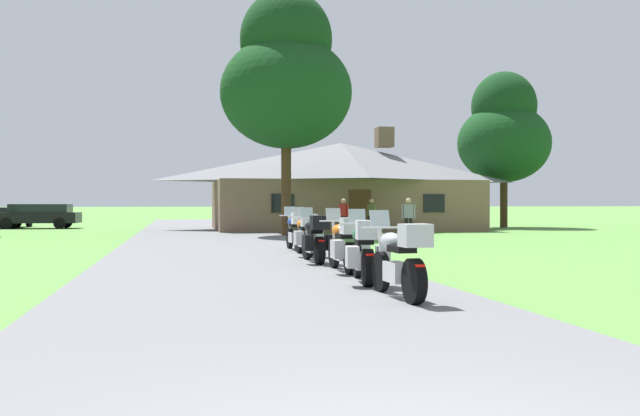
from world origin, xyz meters
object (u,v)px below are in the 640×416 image
motorcycle_silver_nearest_to_camera (400,261)px  tree_right_of_lodge (504,132)px  motorcycle_orange_third_in_row (345,245)px  motorcycle_orange_fifth_in_row (306,235)px  motorcycle_blue_farthest_in_row (295,232)px  bystander_red_shirt_beside_signpost (343,215)px  parked_navy_sedan_far_left (7,217)px  motorcycle_black_fourth_in_row (315,239)px  parked_black_suv_far_left (38,215)px  bystander_olive_shirt_near_lodge (371,214)px  bystander_gray_shirt_by_tree (408,216)px  tree_by_lodge_front (286,77)px  motorcycle_green_second_in_row (364,252)px

motorcycle_silver_nearest_to_camera → tree_right_of_lodge: 33.90m
motorcycle_orange_third_in_row → tree_right_of_lodge: bearing=57.4°
motorcycle_orange_fifth_in_row → motorcycle_blue_farthest_in_row: size_ratio=1.00×
bystander_red_shirt_beside_signpost → parked_navy_sedan_far_left: bearing=-167.9°
motorcycle_blue_farthest_in_row → bystander_red_shirt_beside_signpost: bearing=68.2°
motorcycle_black_fourth_in_row → bystander_red_shirt_beside_signpost: bearing=73.2°
motorcycle_black_fourth_in_row → tree_right_of_lodge: tree_right_of_lodge is taller
parked_black_suv_far_left → motorcycle_blue_farthest_in_row: bearing=-148.9°
bystander_olive_shirt_near_lodge → bystander_gray_shirt_by_tree: size_ratio=1.00×
motorcycle_orange_fifth_in_row → bystander_red_shirt_beside_signpost: 13.66m
motorcycle_orange_fifth_in_row → tree_by_lodge_front: 13.91m
motorcycle_silver_nearest_to_camera → tree_by_lodge_front: (1.41, 20.96, 6.37)m
motorcycle_orange_fifth_in_row → motorcycle_black_fourth_in_row: bearing=-94.6°
motorcycle_silver_nearest_to_camera → parked_black_suv_far_left: size_ratio=0.44×
motorcycle_green_second_in_row → motorcycle_orange_third_in_row: size_ratio=1.00×
bystander_olive_shirt_near_lodge → parked_black_suv_far_left: 19.81m
motorcycle_black_fourth_in_row → parked_navy_sedan_far_left: motorcycle_black_fourth_in_row is taller
bystander_red_shirt_beside_signpost → bystander_gray_shirt_by_tree: bearing=-19.4°
bystander_red_shirt_beside_signpost → parked_black_suv_far_left: size_ratio=0.35×
parked_navy_sedan_far_left → bystander_olive_shirt_near_lodge: bearing=-24.8°
bystander_gray_shirt_by_tree → tree_right_of_lodge: 16.46m
motorcycle_orange_third_in_row → tree_by_lodge_front: tree_by_lodge_front is taller
motorcycle_silver_nearest_to_camera → motorcycle_orange_third_in_row: bearing=85.6°
motorcycle_orange_third_in_row → tree_right_of_lodge: 30.35m
bystander_red_shirt_beside_signpost → parked_black_suv_far_left: (-15.29, 11.46, -0.15)m
motorcycle_black_fourth_in_row → tree_by_lodge_front: size_ratio=0.19×
motorcycle_silver_nearest_to_camera → bystander_red_shirt_beside_signpost: bystander_red_shirt_beside_signpost is taller
motorcycle_green_second_in_row → motorcycle_orange_fifth_in_row: bearing=95.9°
motorcycle_silver_nearest_to_camera → bystander_gray_shirt_by_tree: size_ratio=1.25×
motorcycle_black_fourth_in_row → tree_by_lodge_front: bearing=82.9°
motorcycle_black_fourth_in_row → motorcycle_orange_fifth_in_row: same height
motorcycle_orange_fifth_in_row → bystander_olive_shirt_near_lodge: bearing=67.9°
motorcycle_green_second_in_row → tree_right_of_lodge: bearing=67.2°
bystander_olive_shirt_near_lodge → motorcycle_orange_fifth_in_row: bearing=-49.9°
motorcycle_silver_nearest_to_camera → motorcycle_black_fourth_in_row: 6.44m
motorcycle_green_second_in_row → motorcycle_orange_third_in_row: 2.06m
tree_right_of_lodge → motorcycle_silver_nearest_to_camera: bearing=-118.1°
motorcycle_green_second_in_row → motorcycle_black_fourth_in_row: same height
tree_right_of_lodge → bystander_gray_shirt_by_tree: bearing=-129.2°
motorcycle_orange_third_in_row → parked_black_suv_far_left: 31.18m
bystander_olive_shirt_near_lodge → parked_black_suv_far_left: size_ratio=0.35×
motorcycle_silver_nearest_to_camera → tree_right_of_lodge: tree_right_of_lodge is taller
motorcycle_green_second_in_row → parked_navy_sedan_far_left: 35.56m
bystander_gray_shirt_by_tree → tree_by_lodge_front: (-4.43, 3.61, 6.06)m
motorcycle_orange_third_in_row → tree_by_lodge_front: bearing=84.6°
bystander_gray_shirt_by_tree → motorcycle_blue_farthest_in_row: bearing=66.0°
motorcycle_orange_fifth_in_row → tree_by_lodge_front: size_ratio=0.19×
parked_black_suv_far_left → motorcycle_black_fourth_in_row: bearing=-153.3°
motorcycle_silver_nearest_to_camera → parked_black_suv_far_left: 34.98m
motorcycle_orange_fifth_in_row → tree_right_of_lodge: (15.68, 20.90, 5.07)m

